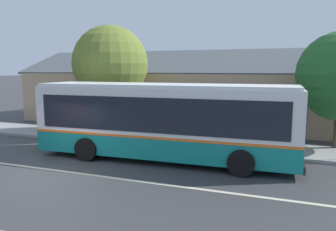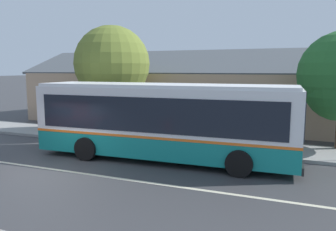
{
  "view_description": "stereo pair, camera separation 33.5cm",
  "coord_description": "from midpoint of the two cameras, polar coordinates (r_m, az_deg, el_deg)",
  "views": [
    {
      "loc": [
        8.26,
        -9.92,
        3.87
      ],
      "look_at": [
        2.98,
        4.32,
        1.71
      ],
      "focal_mm": 35.0,
      "sensor_mm": 36.0,
      "label": 1
    },
    {
      "loc": [
        8.57,
        -9.8,
        3.87
      ],
      "look_at": [
        2.98,
        4.32,
        1.71
      ],
      "focal_mm": 35.0,
      "sensor_mm": 36.0,
      "label": 2
    }
  ],
  "objects": [
    {
      "name": "ground_plane",
      "position": [
        13.53,
        -19.53,
        -9.02
      ],
      "size": [
        300.0,
        300.0,
        0.0
      ],
      "primitive_type": "plane",
      "color": "#38383A"
    },
    {
      "name": "sidewalk_far",
      "position": [
        18.35,
        -7.47,
        -3.92
      ],
      "size": [
        60.0,
        3.0,
        0.15
      ],
      "primitive_type": "cube",
      "color": "gray",
      "rests_on": "ground"
    },
    {
      "name": "lane_divider_stripe",
      "position": [
        13.53,
        -19.53,
        -9.0
      ],
      "size": [
        60.0,
        0.16,
        0.01
      ],
      "primitive_type": "cube",
      "color": "beige",
      "rests_on": "ground"
    },
    {
      "name": "community_building",
      "position": [
        24.78,
        5.66,
        3.51
      ],
      "size": [
        26.08,
        9.47,
        6.3
      ],
      "color": "tan",
      "rests_on": "ground"
    },
    {
      "name": "transit_bus",
      "position": [
        13.91,
        -1.44,
        -0.71
      ],
      "size": [
        11.19,
        3.0,
        3.25
      ],
      "color": "#147F7A",
      "rests_on": "ground"
    },
    {
      "name": "bench_by_building",
      "position": [
        19.43,
        -13.63,
        -1.95
      ],
      "size": [
        1.52,
        0.51,
        0.94
      ],
      "color": "brown",
      "rests_on": "sidewalk_far"
    },
    {
      "name": "bench_down_street",
      "position": [
        17.32,
        -4.61,
        -2.93
      ],
      "size": [
        1.64,
        0.51,
        0.94
      ],
      "color": "brown",
      "rests_on": "sidewalk_far"
    },
    {
      "name": "street_tree_secondary",
      "position": [
        19.48,
        -10.5,
        8.83
      ],
      "size": [
        4.38,
        4.38,
        6.37
      ],
      "color": "#4C3828",
      "rests_on": "ground"
    }
  ]
}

